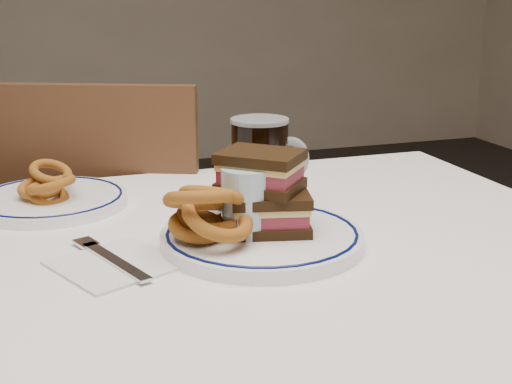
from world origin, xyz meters
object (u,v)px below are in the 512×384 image
object	(u,v)px
reuben_sandwich	(265,192)
far_plate	(50,200)
main_plate	(262,237)
chair_far	(113,268)
beer_mug	(261,165)

from	to	relation	value
reuben_sandwich	far_plate	bearing A→B (deg)	135.20
far_plate	main_plate	bearing A→B (deg)	-46.43
chair_far	main_plate	xyz separation A→B (m)	(0.14, -0.60, 0.26)
beer_mug	far_plate	xyz separation A→B (m)	(-0.32, 0.14, -0.07)
main_plate	far_plate	xyz separation A→B (m)	(-0.27, 0.28, -0.00)
chair_far	reuben_sandwich	world-z (taller)	chair_far
chair_far	main_plate	bearing A→B (deg)	-77.09
chair_far	far_plate	xyz separation A→B (m)	(-0.13, -0.32, 0.26)
chair_far	reuben_sandwich	distance (m)	0.69
main_plate	reuben_sandwich	world-z (taller)	reuben_sandwich
main_plate	reuben_sandwich	distance (m)	0.06
beer_mug	far_plate	bearing A→B (deg)	156.49
far_plate	beer_mug	bearing A→B (deg)	-23.51
reuben_sandwich	far_plate	xyz separation A→B (m)	(-0.28, 0.27, -0.06)
chair_far	far_plate	world-z (taller)	chair_far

